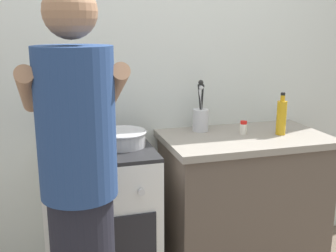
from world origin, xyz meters
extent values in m
cube|color=silver|center=(0.20, 0.50, 1.25)|extent=(3.20, 0.10, 2.50)
cube|color=brown|center=(0.55, 0.15, 0.43)|extent=(0.96, 0.56, 0.86)
cube|color=gray|center=(0.55, 0.15, 0.88)|extent=(1.00, 0.60, 0.04)
cube|color=white|center=(-0.35, 0.15, 0.44)|extent=(0.60, 0.60, 0.88)
cube|color=#232326|center=(-0.35, 0.15, 0.89)|extent=(0.60, 0.60, 0.02)
cylinder|color=silver|center=(-0.53, -0.16, 0.74)|extent=(0.04, 0.01, 0.04)
cylinder|color=silver|center=(-0.35, -0.16, 0.74)|extent=(0.04, 0.01, 0.04)
cylinder|color=silver|center=(-0.17, -0.16, 0.74)|extent=(0.04, 0.01, 0.04)
cylinder|color=#B2B2B7|center=(-0.49, 0.13, 0.96)|extent=(0.20, 0.20, 0.12)
cube|color=black|center=(-0.60, 0.13, 1.02)|extent=(0.04, 0.02, 0.01)
cube|color=black|center=(-0.38, 0.13, 1.02)|extent=(0.04, 0.02, 0.01)
cylinder|color=#B7B7BC|center=(-0.21, 0.14, 0.94)|extent=(0.26, 0.26, 0.08)
torus|color=#B7B7BC|center=(-0.21, 0.14, 0.98)|extent=(0.28, 0.28, 0.01)
cylinder|color=silver|center=(0.33, 0.33, 0.97)|extent=(0.10, 0.10, 0.14)
cylinder|color=black|center=(0.33, 0.33, 1.05)|extent=(0.02, 0.03, 0.25)
sphere|color=black|center=(0.33, 0.33, 1.18)|extent=(0.03, 0.03, 0.03)
cylinder|color=black|center=(0.32, 0.32, 1.06)|extent=(0.04, 0.03, 0.29)
sphere|color=black|center=(0.32, 0.32, 1.21)|extent=(0.03, 0.03, 0.03)
cylinder|color=silver|center=(0.33, 0.33, 1.04)|extent=(0.04, 0.02, 0.25)
sphere|color=silver|center=(0.33, 0.33, 1.18)|extent=(0.03, 0.03, 0.03)
cylinder|color=silver|center=(0.55, 0.18, 0.93)|extent=(0.04, 0.04, 0.06)
cylinder|color=red|center=(0.55, 0.18, 0.97)|extent=(0.04, 0.04, 0.02)
cylinder|color=gold|center=(0.77, 0.11, 1.00)|extent=(0.06, 0.06, 0.21)
cylinder|color=gold|center=(0.77, 0.11, 1.13)|extent=(0.03, 0.03, 0.04)
cylinder|color=black|center=(0.77, 0.11, 1.15)|extent=(0.03, 0.03, 0.02)
cylinder|color=navy|center=(-0.49, -0.48, 1.19)|extent=(0.30, 0.30, 0.58)
sphere|color=#A07254|center=(-0.49, -0.48, 1.60)|extent=(0.20, 0.20, 0.20)
cylinder|color=#A07254|center=(-0.66, -0.34, 1.30)|extent=(0.07, 0.41, 0.24)
cylinder|color=#A07254|center=(-0.32, -0.34, 1.30)|extent=(0.07, 0.41, 0.24)
camera|label=1|loc=(-0.58, -2.02, 1.55)|focal=43.64mm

